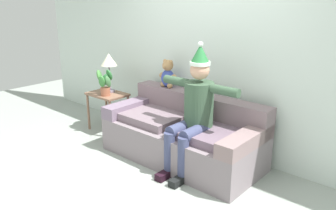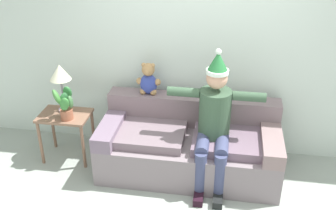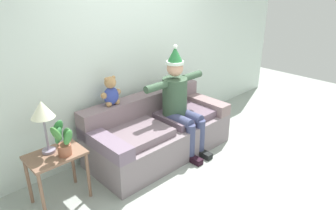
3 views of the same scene
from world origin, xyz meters
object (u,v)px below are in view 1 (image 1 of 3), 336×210
object	(u,v)px
couch	(184,135)
table_lamp	(109,62)
potted_plant	(105,83)
teddy_bear	(168,75)
side_table	(108,100)
person_seated	(194,109)

from	to	relation	value
couch	table_lamp	distance (m)	1.67
table_lamp	potted_plant	xyz separation A→B (m)	(0.10, -0.17, -0.27)
teddy_bear	side_table	bearing A→B (deg)	-162.37
side_table	potted_plant	xyz separation A→B (m)	(0.07, -0.09, 0.29)
side_table	table_lamp	distance (m)	0.57
couch	potted_plant	bearing A→B (deg)	-175.99
person_seated	teddy_bear	world-z (taller)	person_seated
person_seated	potted_plant	distance (m)	1.66
teddy_bear	table_lamp	distance (m)	1.00
couch	potted_plant	xyz separation A→B (m)	(-1.40, -0.10, 0.46)
couch	teddy_bear	distance (m)	0.88
person_seated	teddy_bear	distance (m)	0.93
person_seated	table_lamp	bearing A→B (deg)	172.51
table_lamp	couch	bearing A→B (deg)	-2.70
person_seated	table_lamp	world-z (taller)	person_seated
couch	potted_plant	distance (m)	1.48
couch	teddy_bear	bearing A→B (deg)	151.26
teddy_bear	potted_plant	world-z (taller)	teddy_bear
couch	side_table	bearing A→B (deg)	-179.53
side_table	couch	bearing A→B (deg)	0.47
side_table	potted_plant	world-z (taller)	potted_plant
table_lamp	potted_plant	bearing A→B (deg)	-60.39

